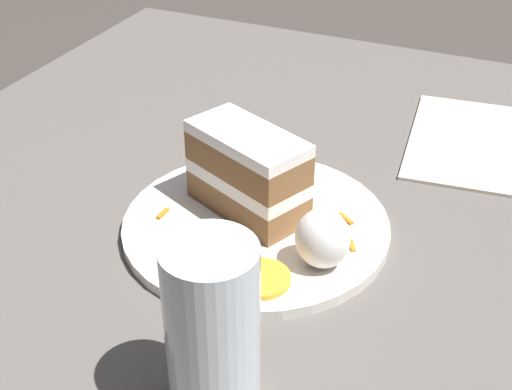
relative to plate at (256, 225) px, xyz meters
The scene contains 9 objects.
ground_plane 0.07m from the plate, 74.35° to the left, with size 6.00×6.00×0.00m, color #38332D.
dining_table 0.06m from the plate, 74.35° to the left, with size 0.91×0.93×0.03m, color #56514C.
plate is the anchor object (origin of this frame).
cake_slice 0.05m from the plate, 135.02° to the left, with size 0.13×0.10×0.08m.
cream_dollop 0.09m from the plate, 24.77° to the right, with size 0.05×0.04×0.06m, color white.
orange_garnish 0.09m from the plate, 63.53° to the right, with size 0.05×0.05×0.01m, color orange.
carrot_shreds_scatter 0.04m from the plate, 112.87° to the right, with size 0.19×0.16×0.00m.
drinking_glass 0.21m from the plate, 74.10° to the right, with size 0.07×0.07×0.14m.
menu_card 0.31m from the plate, 56.13° to the left, with size 0.17×0.21×0.00m, color beige.
Camera 1 is at (0.21, -0.57, 0.44)m, focal length 50.00 mm.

